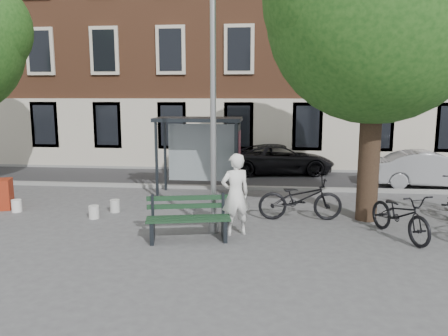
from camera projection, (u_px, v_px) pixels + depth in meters
name	position (u px, v px, depth m)	size (l,w,h in m)	color
ground	(214.00, 232.00, 10.85)	(90.00, 90.00, 0.00)	#4C4C4F
road	(235.00, 179.00, 17.72)	(40.00, 4.00, 0.01)	#28282B
curb_near	(231.00, 187.00, 15.75)	(40.00, 0.25, 0.12)	gray
curb_far	(239.00, 169.00, 19.67)	(40.00, 0.25, 0.12)	gray
building_row	(245.00, 23.00, 22.45)	(30.00, 8.00, 14.00)	brown
lamppost	(213.00, 119.00, 10.39)	(0.28, 0.35, 6.11)	#9EA0A3
tree_right	(379.00, 3.00, 10.88)	(5.76, 5.60, 8.20)	black
bus_shelter	(211.00, 138.00, 14.63)	(2.85, 1.45, 2.62)	#1E2328
painter	(235.00, 194.00, 10.49)	(0.73, 0.48, 2.00)	white
bench	(188.00, 221.00, 10.20)	(2.03, 1.00, 1.00)	#1E2328
bike_a	(300.00, 198.00, 11.81)	(0.79, 2.25, 1.18)	black
bike_c	(400.00, 214.00, 10.33)	(0.75, 2.14, 1.13)	black
car_dark	(280.00, 159.00, 18.81)	(2.09, 4.54, 1.26)	black
car_silver	(431.00, 170.00, 15.96)	(1.41, 4.03, 1.33)	#9FA0A6
bucket_a	(94.00, 212.00, 12.00)	(0.28, 0.28, 0.36)	silver
bucket_b	(17.00, 206.00, 12.67)	(0.28, 0.28, 0.36)	white
bucket_c	(115.00, 206.00, 12.66)	(0.28, 0.28, 0.36)	silver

